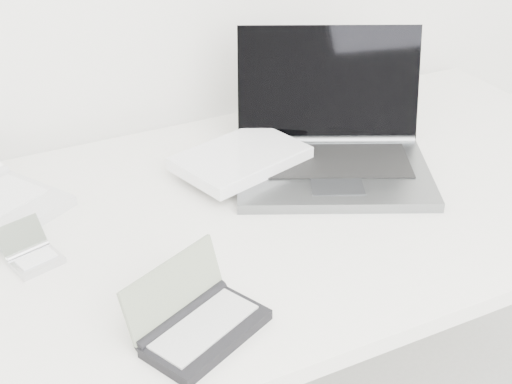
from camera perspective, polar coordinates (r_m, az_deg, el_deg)
name	(u,v)px	position (r m, az deg, el deg)	size (l,w,h in m)	color
desk	(261,227)	(1.36, 0.38, -2.80)	(1.60, 0.80, 0.73)	white
laptop_large	(308,150)	(1.44, 4.18, 3.37)	(0.55, 0.46, 0.25)	slate
pda_silver	(32,254)	(1.24, -17.48, -4.79)	(0.10, 0.11, 0.06)	silver
palmtop_charcoal	(197,321)	(1.04, -4.74, -10.26)	(0.22, 0.19, 0.10)	black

